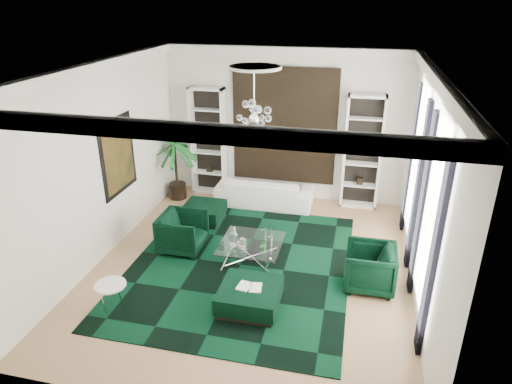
% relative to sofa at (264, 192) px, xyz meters
% --- Properties ---
extents(floor, '(6.00, 7.00, 0.02)m').
position_rel_sofa_xyz_m(floor, '(0.36, -2.84, -0.36)').
color(floor, tan).
rests_on(floor, ground).
extents(ceiling, '(6.00, 7.00, 0.02)m').
position_rel_sofa_xyz_m(ceiling, '(0.36, -2.84, 3.46)').
color(ceiling, white).
rests_on(ceiling, ground).
extents(wall_back, '(6.00, 0.02, 3.80)m').
position_rel_sofa_xyz_m(wall_back, '(0.36, 0.67, 1.55)').
color(wall_back, silver).
rests_on(wall_back, ground).
extents(wall_front, '(6.00, 0.02, 3.80)m').
position_rel_sofa_xyz_m(wall_front, '(0.36, -6.35, 1.55)').
color(wall_front, silver).
rests_on(wall_front, ground).
extents(wall_left, '(0.02, 7.00, 3.80)m').
position_rel_sofa_xyz_m(wall_left, '(-2.65, -2.84, 1.55)').
color(wall_left, silver).
rests_on(wall_left, ground).
extents(wall_right, '(0.02, 7.00, 3.80)m').
position_rel_sofa_xyz_m(wall_right, '(3.37, -2.84, 1.55)').
color(wall_right, silver).
rests_on(wall_right, ground).
extents(crown_molding, '(6.00, 7.00, 0.18)m').
position_rel_sofa_xyz_m(crown_molding, '(0.36, -2.84, 3.35)').
color(crown_molding, white).
rests_on(crown_molding, ceiling).
extents(ceiling_medallion, '(0.90, 0.90, 0.05)m').
position_rel_sofa_xyz_m(ceiling_medallion, '(0.36, -2.54, 3.42)').
color(ceiling_medallion, white).
rests_on(ceiling_medallion, ceiling).
extents(tapestry, '(2.50, 0.06, 2.80)m').
position_rel_sofa_xyz_m(tapestry, '(0.36, 0.62, 1.55)').
color(tapestry, black).
rests_on(tapestry, wall_back).
extents(shelving_left, '(0.90, 0.38, 2.80)m').
position_rel_sofa_xyz_m(shelving_left, '(-1.59, 0.47, 1.05)').
color(shelving_left, white).
rests_on(shelving_left, floor).
extents(shelving_right, '(0.90, 0.38, 2.80)m').
position_rel_sofa_xyz_m(shelving_right, '(2.31, 0.47, 1.05)').
color(shelving_right, white).
rests_on(shelving_right, floor).
extents(painting, '(0.04, 1.30, 1.60)m').
position_rel_sofa_xyz_m(painting, '(-2.61, -2.24, 1.50)').
color(painting, black).
rests_on(painting, wall_left).
extents(window_near, '(0.03, 1.10, 2.90)m').
position_rel_sofa_xyz_m(window_near, '(3.35, -3.74, 1.55)').
color(window_near, white).
rests_on(window_near, wall_right).
extents(curtain_near_a, '(0.07, 0.30, 3.25)m').
position_rel_sofa_xyz_m(curtain_near_a, '(3.32, -4.52, 1.30)').
color(curtain_near_a, black).
rests_on(curtain_near_a, floor).
extents(curtain_near_b, '(0.07, 0.30, 3.25)m').
position_rel_sofa_xyz_m(curtain_near_b, '(3.32, -2.96, 1.30)').
color(curtain_near_b, black).
rests_on(curtain_near_b, floor).
extents(window_far, '(0.03, 1.10, 2.90)m').
position_rel_sofa_xyz_m(window_far, '(3.35, -1.34, 1.55)').
color(window_far, white).
rests_on(window_far, wall_right).
extents(curtain_far_a, '(0.07, 0.30, 3.25)m').
position_rel_sofa_xyz_m(curtain_far_a, '(3.32, -2.12, 1.30)').
color(curtain_far_a, black).
rests_on(curtain_far_a, floor).
extents(curtain_far_b, '(0.07, 0.30, 3.25)m').
position_rel_sofa_xyz_m(curtain_far_b, '(3.32, -0.56, 1.30)').
color(curtain_far_b, black).
rests_on(curtain_far_b, floor).
extents(rug, '(4.20, 5.00, 0.02)m').
position_rel_sofa_xyz_m(rug, '(0.14, -2.89, -0.34)').
color(rug, black).
rests_on(rug, floor).
extents(sofa, '(2.39, 0.94, 0.70)m').
position_rel_sofa_xyz_m(sofa, '(0.00, 0.00, 0.00)').
color(sofa, white).
rests_on(sofa, floor).
extents(armchair_left, '(0.89, 0.87, 0.81)m').
position_rel_sofa_xyz_m(armchair_left, '(-1.18, -2.55, 0.06)').
color(armchair_left, black).
rests_on(armchair_left, floor).
extents(armchair_right, '(0.89, 0.87, 0.81)m').
position_rel_sofa_xyz_m(armchair_right, '(2.58, -3.03, 0.06)').
color(armchair_right, black).
rests_on(armchair_right, floor).
extents(coffee_table, '(1.20, 1.20, 0.41)m').
position_rel_sofa_xyz_m(coffee_table, '(0.30, -2.66, -0.14)').
color(coffee_table, white).
rests_on(coffee_table, floor).
extents(ottoman_side, '(0.90, 0.90, 0.40)m').
position_rel_sofa_xyz_m(ottoman_side, '(-1.20, -1.19, -0.15)').
color(ottoman_side, black).
rests_on(ottoman_side, floor).
extents(ottoman_front, '(1.00, 1.00, 0.40)m').
position_rel_sofa_xyz_m(ottoman_front, '(0.62, -4.10, -0.15)').
color(ottoman_front, black).
rests_on(ottoman_front, floor).
extents(book, '(0.42, 0.28, 0.03)m').
position_rel_sofa_xyz_m(book, '(0.62, -4.10, 0.07)').
color(book, white).
rests_on(book, ottoman_front).
extents(side_table, '(0.52, 0.52, 0.50)m').
position_rel_sofa_xyz_m(side_table, '(-1.61, -4.69, -0.10)').
color(side_table, white).
rests_on(side_table, floor).
extents(palm, '(1.50, 1.50, 2.40)m').
position_rel_sofa_xyz_m(palm, '(-2.29, -0.10, 0.85)').
color(palm, '#196725').
rests_on(palm, floor).
extents(chandelier, '(0.80, 0.80, 0.72)m').
position_rel_sofa_xyz_m(chandelier, '(0.32, -2.49, 2.50)').
color(chandelier, white).
rests_on(chandelier, ceiling).
extents(table_plant, '(0.13, 0.11, 0.24)m').
position_rel_sofa_xyz_m(table_plant, '(0.60, -2.91, 0.18)').
color(table_plant, '#196725').
rests_on(table_plant, coffee_table).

